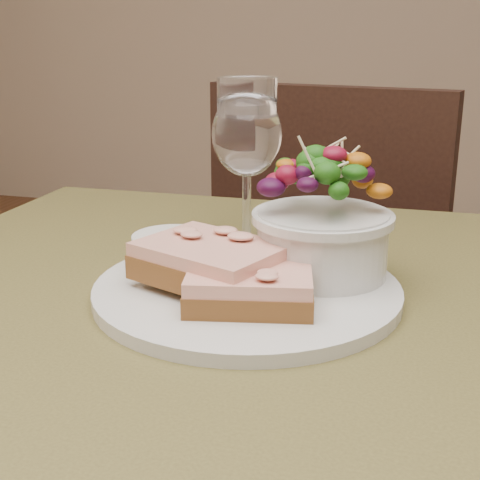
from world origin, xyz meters
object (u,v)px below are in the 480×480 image
(ramekin, at_px, (172,251))
(wine_glass, at_px, (247,140))
(dinner_plate, at_px, (247,290))
(cafe_table, at_px, (244,413))
(salad_bowl, at_px, (323,214))
(sandwich_front, at_px, (250,287))
(chair_far, at_px, (345,374))
(sandwich_back, at_px, (211,261))

(ramekin, height_order, wine_glass, wine_glass)
(dinner_plate, bearing_deg, wine_glass, 104.97)
(cafe_table, height_order, salad_bowl, salad_bowl)
(dinner_plate, xyz_separation_m, wine_glass, (-0.04, 0.14, 0.12))
(sandwich_front, relative_size, salad_bowl, 0.95)
(chair_far, bearing_deg, cafe_table, 100.36)
(chair_far, bearing_deg, sandwich_back, 97.48)
(chair_far, bearing_deg, sandwich_front, 100.91)
(wine_glass, bearing_deg, ramekin, -110.00)
(chair_far, xyz_separation_m, sandwich_back, (-0.06, -0.73, 0.49))
(sandwich_front, relative_size, sandwich_back, 0.79)
(cafe_table, height_order, sandwich_front, sandwich_front)
(cafe_table, bearing_deg, ramekin, 147.72)
(dinner_plate, bearing_deg, sandwich_back, -151.71)
(chair_far, distance_m, sandwich_front, 0.90)
(chair_far, distance_m, ramekin, 0.86)
(dinner_plate, height_order, sandwich_front, sandwich_front)
(sandwich_front, relative_size, wine_glass, 0.69)
(ramekin, relative_size, wine_glass, 0.41)
(chair_far, bearing_deg, wine_glass, 95.61)
(cafe_table, distance_m, chair_far, 0.83)
(cafe_table, bearing_deg, dinner_plate, 100.41)
(dinner_plate, xyz_separation_m, sandwich_front, (0.01, -0.04, 0.02))
(ramekin, bearing_deg, sandwich_back, -33.83)
(dinner_plate, height_order, salad_bowl, salad_bowl)
(chair_far, bearing_deg, ramekin, 93.18)
(chair_far, relative_size, sandwich_front, 7.48)
(chair_far, height_order, sandwich_back, chair_far)
(dinner_plate, height_order, wine_glass, wine_glass)
(sandwich_front, height_order, ramekin, ramekin)
(sandwich_front, bearing_deg, ramekin, 135.09)
(sandwich_back, height_order, wine_glass, wine_glass)
(cafe_table, xyz_separation_m, salad_bowl, (0.05, 0.08, 0.17))
(wine_glass, bearing_deg, sandwich_front, -74.45)
(sandwich_back, bearing_deg, dinner_plate, 50.53)
(chair_far, relative_size, dinner_plate, 3.17)
(cafe_table, bearing_deg, sandwich_back, 149.96)
(sandwich_front, distance_m, salad_bowl, 0.11)
(sandwich_front, xyz_separation_m, ramekin, (-0.09, 0.06, 0.00))
(chair_far, distance_m, dinner_plate, 0.85)
(ramekin, bearing_deg, chair_far, 81.22)
(sandwich_back, bearing_deg, cafe_table, -7.80)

